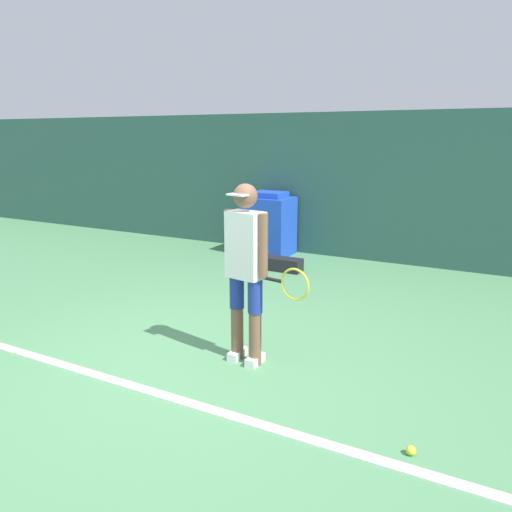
{
  "coord_description": "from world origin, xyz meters",
  "views": [
    {
      "loc": [
        2.61,
        -3.42,
        2.12
      ],
      "look_at": [
        0.43,
        0.64,
        1.0
      ],
      "focal_mm": 35.0,
      "sensor_mm": 36.0,
      "label": 1
    }
  ],
  "objects_px": {
    "covered_chair": "(269,225)",
    "tennis_ball": "(411,450)",
    "tennis_player": "(247,266)",
    "equipment_bag": "(281,264)"
  },
  "relations": [
    {
      "from": "covered_chair",
      "to": "tennis_ball",
      "type": "bearing_deg",
      "value": -53.91
    },
    {
      "from": "covered_chair",
      "to": "tennis_player",
      "type": "bearing_deg",
      "value": -65.93
    },
    {
      "from": "tennis_player",
      "to": "covered_chair",
      "type": "height_order",
      "value": "tennis_player"
    },
    {
      "from": "tennis_ball",
      "to": "equipment_bag",
      "type": "relative_size",
      "value": 0.1
    },
    {
      "from": "covered_chair",
      "to": "equipment_bag",
      "type": "distance_m",
      "value": 1.23
    },
    {
      "from": "covered_chair",
      "to": "equipment_bag",
      "type": "relative_size",
      "value": 1.66
    },
    {
      "from": "tennis_player",
      "to": "equipment_bag",
      "type": "bearing_deg",
      "value": 119.64
    },
    {
      "from": "tennis_ball",
      "to": "covered_chair",
      "type": "bearing_deg",
      "value": 126.09
    },
    {
      "from": "tennis_player",
      "to": "tennis_ball",
      "type": "xyz_separation_m",
      "value": [
        1.69,
        -0.74,
        -0.92
      ]
    },
    {
      "from": "tennis_player",
      "to": "equipment_bag",
      "type": "xyz_separation_m",
      "value": [
        -1.15,
        3.16,
        -0.85
      ]
    }
  ]
}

